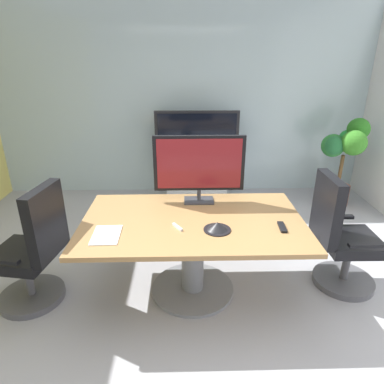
# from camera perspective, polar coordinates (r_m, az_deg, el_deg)

# --- Properties ---
(ground_plane) EXTENTS (6.71, 6.71, 0.00)m
(ground_plane) POSITION_cam_1_polar(r_m,az_deg,el_deg) (3.03, -1.56, -19.87)
(ground_plane) COLOR #99999E
(wall_back_glass_partition) EXTENTS (5.60, 0.10, 2.89)m
(wall_back_glass_partition) POSITION_cam_1_polar(r_m,az_deg,el_deg) (5.12, -1.73, 15.90)
(wall_back_glass_partition) COLOR #9EB2B7
(wall_back_glass_partition) RESTS_ON ground
(conference_table) EXTENTS (1.88, 1.12, 0.74)m
(conference_table) POSITION_cam_1_polar(r_m,az_deg,el_deg) (2.94, 0.12, -8.07)
(conference_table) COLOR olive
(conference_table) RESTS_ON ground
(office_chair_left) EXTENTS (0.63, 0.61, 1.09)m
(office_chair_left) POSITION_cam_1_polar(r_m,az_deg,el_deg) (3.17, -25.47, -9.92)
(office_chair_left) COLOR #4C4C51
(office_chair_left) RESTS_ON ground
(office_chair_right) EXTENTS (0.60, 0.57, 1.09)m
(office_chair_right) POSITION_cam_1_polar(r_m,az_deg,el_deg) (3.35, 24.06, -7.82)
(office_chair_right) COLOR #4C4C51
(office_chair_right) RESTS_ON ground
(tv_monitor) EXTENTS (0.84, 0.18, 0.64)m
(tv_monitor) POSITION_cam_1_polar(r_m,az_deg,el_deg) (3.07, 1.23, 4.60)
(tv_monitor) COLOR #333338
(tv_monitor) RESTS_ON conference_table
(wall_display_unit) EXTENTS (1.20, 0.36, 1.31)m
(wall_display_unit) POSITION_cam_1_polar(r_m,az_deg,el_deg) (5.00, 0.80, 3.91)
(wall_display_unit) COLOR #B7BABC
(wall_display_unit) RESTS_ON ground
(potted_plant) EXTENTS (0.61, 0.59, 1.25)m
(potted_plant) POSITION_cam_1_polar(r_m,az_deg,el_deg) (5.09, 24.55, 6.08)
(potted_plant) COLOR brown
(potted_plant) RESTS_ON ground
(conference_phone) EXTENTS (0.22, 0.22, 0.07)m
(conference_phone) POSITION_cam_1_polar(r_m,az_deg,el_deg) (2.68, 4.35, -5.94)
(conference_phone) COLOR black
(conference_phone) RESTS_ON conference_table
(remote_control) EXTENTS (0.06, 0.17, 0.02)m
(remote_control) POSITION_cam_1_polar(r_m,az_deg,el_deg) (2.81, 15.19, -5.82)
(remote_control) COLOR black
(remote_control) RESTS_ON conference_table
(whiteboard_marker) EXTENTS (0.09, 0.12, 0.02)m
(whiteboard_marker) POSITION_cam_1_polar(r_m,az_deg,el_deg) (2.71, -2.52, -6.00)
(whiteboard_marker) COLOR silver
(whiteboard_marker) RESTS_ON conference_table
(paper_notepad) EXTENTS (0.22, 0.31, 0.01)m
(paper_notepad) POSITION_cam_1_polar(r_m,az_deg,el_deg) (2.69, -14.47, -7.14)
(paper_notepad) COLOR white
(paper_notepad) RESTS_ON conference_table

